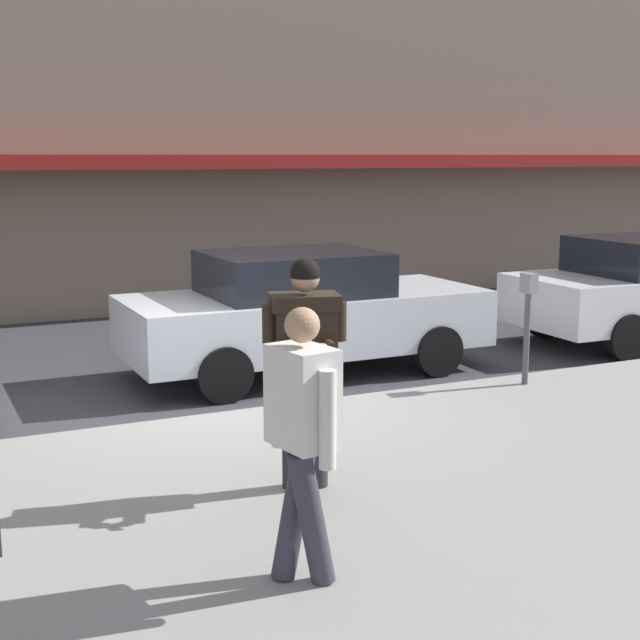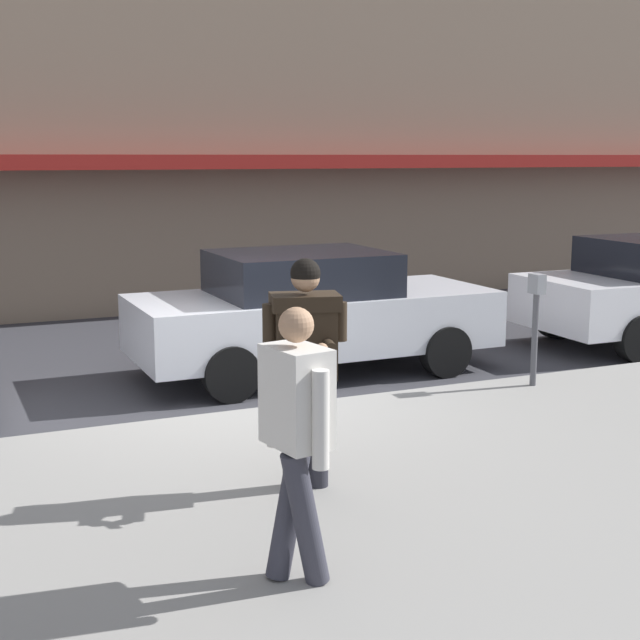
# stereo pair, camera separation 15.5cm
# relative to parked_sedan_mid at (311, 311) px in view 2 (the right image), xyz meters

# --- Properties ---
(ground_plane) EXTENTS (80.00, 80.00, 0.00)m
(ground_plane) POSITION_rel_parked_sedan_mid_xyz_m (-1.52, -1.47, -0.79)
(ground_plane) COLOR #333338
(sidewalk) EXTENTS (32.00, 5.30, 0.14)m
(sidewalk) POSITION_rel_parked_sedan_mid_xyz_m (-0.52, -4.32, -0.72)
(sidewalk) COLOR gray
(sidewalk) RESTS_ON ground
(curb_paint_line) EXTENTS (28.00, 0.12, 0.01)m
(curb_paint_line) POSITION_rel_parked_sedan_mid_xyz_m (-0.52, -1.42, -0.79)
(curb_paint_line) COLOR silver
(curb_paint_line) RESTS_ON ground
(parked_sedan_mid) EXTENTS (4.52, 1.96, 1.54)m
(parked_sedan_mid) POSITION_rel_parked_sedan_mid_xyz_m (0.00, 0.00, 0.00)
(parked_sedan_mid) COLOR silver
(parked_sedan_mid) RESTS_ON ground
(man_texting_on_phone) EXTENTS (0.63, 0.64, 1.81)m
(man_texting_on_phone) POSITION_rel_parked_sedan_mid_xyz_m (-1.73, -3.93, 0.46)
(man_texting_on_phone) COLOR #23232B
(man_texting_on_phone) RESTS_ON sidewalk
(pedestrian_in_light_coat) EXTENTS (0.38, 0.59, 1.70)m
(pedestrian_in_light_coat) POSITION_rel_parked_sedan_mid_xyz_m (-2.38, -5.35, 0.32)
(pedestrian_in_light_coat) COLOR #33333D
(pedestrian_in_light_coat) RESTS_ON sidewalk
(parking_meter) EXTENTS (0.12, 0.18, 1.27)m
(parking_meter) POSITION_rel_parked_sedan_mid_xyz_m (1.84, -2.07, 0.18)
(parking_meter) COLOR #4C4C51
(parking_meter) RESTS_ON sidewalk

